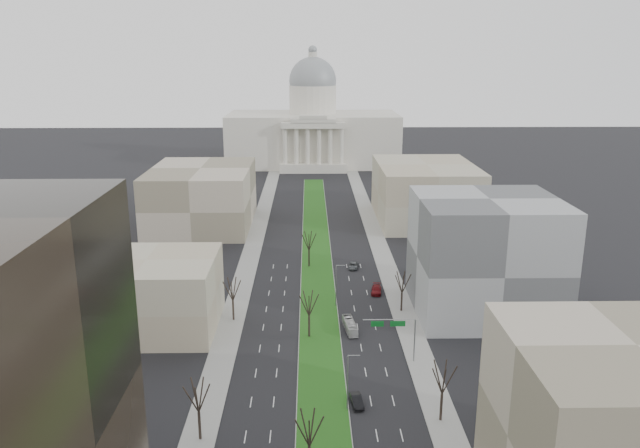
{
  "coord_description": "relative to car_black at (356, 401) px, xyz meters",
  "views": [
    {
      "loc": [
        -1.86,
        -27.9,
        52.11
      ],
      "look_at": [
        0.68,
        115.7,
        12.36
      ],
      "focal_mm": 35.0,
      "sensor_mm": 36.0,
      "label": 1
    }
  ],
  "objects": [
    {
      "name": "building_grey_right",
      "position": [
        28.8,
        35.56,
        11.25
      ],
      "size": [
        28.0,
        26.0,
        24.0
      ],
      "primitive_type": "cube",
      "color": "#5B5D60",
      "rests_on": "ground"
    },
    {
      "name": "box_van",
      "position": [
        0.69,
        26.29,
        0.32
      ],
      "size": [
        2.71,
        7.84,
        2.14
      ],
      "primitive_type": "imported",
      "rotation": [
        0.0,
        0.0,
        0.12
      ],
      "color": "#BDBDBD",
      "rests_on": "ground"
    },
    {
      "name": "car_red",
      "position": [
        7.86,
        45.74,
        0.03
      ],
      "size": [
        2.93,
        5.63,
        1.56
      ],
      "primitive_type": "imported",
      "rotation": [
        0.0,
        0.0,
        -0.14
      ],
      "color": "#630D11",
      "rests_on": "ground"
    },
    {
      "name": "sidewalk_left",
      "position": [
        -22.7,
        38.56,
        -0.67
      ],
      "size": [
        5.0,
        330.0,
        0.15
      ],
      "primitive_type": "cube",
      "color": "gray",
      "rests_on": "ground"
    },
    {
      "name": "building_tan_right",
      "position": [
        27.8,
        -24.44,
        10.25
      ],
      "size": [
        26.0,
        24.0,
        22.0
      ],
      "primitive_type": "cube",
      "color": "gray",
      "rests_on": "ground"
    },
    {
      "name": "sidewalk_right",
      "position": [
        12.3,
        38.56,
        -0.67
      ],
      "size": [
        5.0,
        330.0,
        0.15
      ],
      "primitive_type": "cube",
      "color": "gray",
      "rests_on": "ground"
    },
    {
      "name": "median",
      "position": [
        -5.2,
        62.55,
        -0.64
      ],
      "size": [
        8.0,
        222.03,
        0.2
      ],
      "color": "#999993",
      "rests_on": "ground"
    },
    {
      "name": "car_black",
      "position": [
        0.0,
        0.0,
        0.0
      ],
      "size": [
        2.16,
        4.7,
        1.49
      ],
      "primitive_type": "imported",
      "rotation": [
        0.0,
        0.0,
        0.13
      ],
      "color": "black",
      "rests_on": "ground"
    },
    {
      "name": "mast_arm_signs",
      "position": [
        8.29,
        13.59,
        5.36
      ],
      "size": [
        9.12,
        0.24,
        8.09
      ],
      "color": "gray",
      "rests_on": "ground"
    },
    {
      "name": "ground",
      "position": [
        -5.2,
        63.56,
        -0.75
      ],
      "size": [
        600.0,
        600.0,
        0.0
      ],
      "primitive_type": "plane",
      "color": "black",
      "rests_on": "ground"
    },
    {
      "name": "building_far_right",
      "position": [
        29.8,
        108.56,
        8.25
      ],
      "size": [
        30.0,
        40.0,
        18.0
      ],
      "primitive_type": "cube",
      "color": "tan",
      "rests_on": "ground"
    },
    {
      "name": "building_far_left",
      "position": [
        -40.2,
        103.56,
        8.25
      ],
      "size": [
        30.0,
        40.0,
        18.0
      ],
      "primitive_type": "cube",
      "color": "gray",
      "rests_on": "ground"
    },
    {
      "name": "building_beige_left",
      "position": [
        -38.2,
        28.56,
        6.25
      ],
      "size": [
        26.0,
        22.0,
        14.0
      ],
      "primitive_type": "cube",
      "color": "tan",
      "rests_on": "ground"
    },
    {
      "name": "car_grey_far",
      "position": [
        3.87,
        62.28,
        -0.08
      ],
      "size": [
        2.99,
        5.12,
        1.34
      ],
      "primitive_type": "imported",
      "rotation": [
        0.0,
        0.0,
        -0.17
      ],
      "color": "#4D5154",
      "rests_on": "ground"
    },
    {
      "name": "streetlamp_median_c",
      "position": [
        -1.44,
        38.56,
        4.06
      ],
      "size": [
        1.9,
        0.2,
        9.16
      ],
      "color": "gray",
      "rests_on": "ground"
    },
    {
      "name": "tree_median_c",
      "position": [
        -7.2,
        63.56,
        6.25
      ],
      "size": [
        5.4,
        5.4,
        9.72
      ],
      "color": "black",
      "rests_on": "ground"
    },
    {
      "name": "tree_left_far",
      "position": [
        -22.4,
        31.56,
        6.1
      ],
      "size": [
        5.28,
        5.28,
        9.5
      ],
      "color": "black",
      "rests_on": "ground"
    },
    {
      "name": "capitol",
      "position": [
        -5.2,
        213.15,
        15.56
      ],
      "size": [
        80.0,
        46.0,
        55.0
      ],
      "color": "beige",
      "rests_on": "ground"
    },
    {
      "name": "tree_right_mid",
      "position": [
        12.0,
        -4.44,
        6.41
      ],
      "size": [
        5.52,
        5.52,
        9.94
      ],
      "color": "black",
      "rests_on": "ground"
    },
    {
      "name": "tree_left_mid",
      "position": [
        -22.4,
        -8.44,
        6.25
      ],
      "size": [
        5.4,
        5.4,
        9.72
      ],
      "color": "black",
      "rests_on": "ground"
    },
    {
      "name": "tree_median_a",
      "position": [
        -7.2,
        -16.44,
        6.25
      ],
      "size": [
        5.4,
        5.4,
        9.72
      ],
      "color": "black",
      "rests_on": "ground"
    },
    {
      "name": "tree_right_far",
      "position": [
        12.0,
        35.56,
        5.78
      ],
      "size": [
        5.04,
        5.04,
        9.07
      ],
      "color": "black",
      "rests_on": "ground"
    },
    {
      "name": "tree_median_b",
      "position": [
        -7.2,
        23.56,
        6.25
      ],
      "size": [
        5.4,
        5.4,
        9.72
      ],
      "color": "black",
      "rests_on": "ground"
    },
    {
      "name": "streetlamp_median_b",
      "position": [
        -1.44,
        -1.44,
        4.06
      ],
      "size": [
        1.9,
        0.2,
        9.16
      ],
      "color": "gray",
      "rests_on": "ground"
    }
  ]
}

